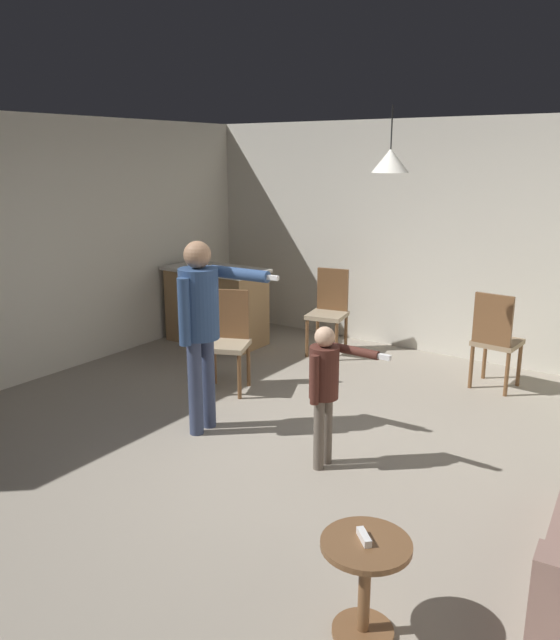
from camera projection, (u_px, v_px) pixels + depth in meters
name	position (u px, v px, depth m)	size (l,w,h in m)	color
ground	(289.00, 453.00, 5.01)	(7.68, 7.68, 0.00)	#9E9384
wall_back	(444.00, 240.00, 7.21)	(6.40, 0.10, 2.70)	silver
wall_left	(30.00, 251.00, 6.42)	(0.10, 6.40, 2.70)	silver
kitchen_counter	(216.00, 305.00, 7.84)	(1.26, 0.66, 0.95)	#99754C
side_table_by_couch	(365.00, 577.00, 3.03)	(0.44, 0.44, 0.52)	brown
person_adult	(201.00, 316.00, 5.16)	(0.80, 0.50, 1.63)	#384260
person_child	(325.00, 381.00, 4.62)	(0.58, 0.32, 1.10)	#60564C
dining_chair_by_counter	(495.00, 337.00, 6.23)	(0.45, 0.45, 1.00)	brown
dining_chair_near_wall	(228.00, 337.00, 6.25)	(0.55, 0.55, 1.00)	brown
dining_chair_centre_back	(329.00, 308.00, 7.41)	(0.49, 0.49, 1.00)	brown
spare_remote_on_table	(364.00, 537.00, 2.99)	(0.04, 0.13, 0.04)	white
ceiling_light_pendant	(390.00, 161.00, 5.34)	(0.32, 0.32, 0.55)	silver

